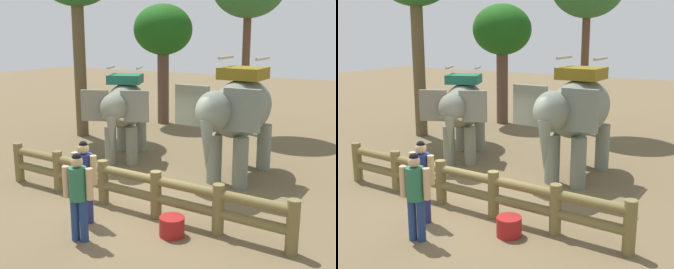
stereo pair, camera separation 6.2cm
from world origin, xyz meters
TOP-DOWN VIEW (x-y plane):
  - ground_plane at (0.00, 0.00)m, footprint 60.00×60.00m
  - log_fence at (-0.00, -0.22)m, footprint 7.68×0.64m
  - elephant_near_left at (-2.45, 3.12)m, footprint 2.53×3.44m
  - elephant_center at (1.28, 3.10)m, footprint 2.19×3.83m
  - tourist_woman_in_black at (0.04, -1.92)m, footprint 0.61×0.41m
  - tourist_man_in_blue at (-0.43, -1.18)m, footprint 0.63×0.35m
  - tree_far_left at (-4.26, 8.56)m, footprint 2.49×2.49m
  - feed_bucket at (1.48, -0.85)m, footprint 0.51×0.51m

SIDE VIEW (x-z plane):
  - ground_plane at x=0.00m, z-range 0.00..0.00m
  - feed_bucket at x=1.48m, z-range 0.00..0.40m
  - log_fence at x=0.00m, z-range 0.08..1.13m
  - tourist_woman_in_black at x=0.04m, z-range 0.14..1.89m
  - tourist_man_in_blue at x=-0.43m, z-range 0.14..1.91m
  - elephant_near_left at x=-2.45m, z-range 0.18..3.08m
  - elephant_center at x=1.28m, z-range 0.20..3.51m
  - tree_far_left at x=-4.26m, z-range 1.34..6.41m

